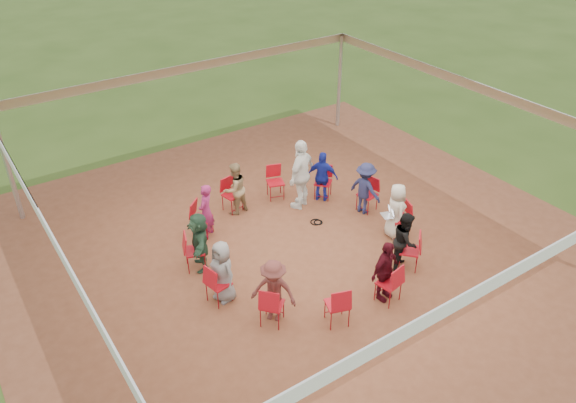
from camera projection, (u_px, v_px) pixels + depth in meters
ground at (301, 250)px, 12.88m from camera, size 80.00×80.00×0.00m
dirt_patch at (301, 250)px, 12.88m from camera, size 13.00×13.00×0.00m
tent at (303, 158)px, 11.63m from camera, size 10.33×10.33×3.00m
chair_0 at (400, 219)px, 13.18m from camera, size 0.55×0.54×0.90m
chair_1 at (367, 195)px, 14.09m from camera, size 0.51×0.50×0.90m
chair_2 at (323, 183)px, 14.62m from camera, size 0.61×0.61×0.90m
chair_3 at (275, 183)px, 14.61m from camera, size 0.54×0.55×0.90m
chair_4 at (232, 195)px, 14.08m from camera, size 0.50×0.51×0.90m
chair_5 at (202, 219)px, 13.16m from camera, size 0.61×0.61×0.90m
chair_6 at (195, 251)px, 12.11m from camera, size 0.55×0.54×0.90m
chair_7 at (219, 284)px, 11.20m from camera, size 0.51×0.50×0.90m
chair_8 at (272, 305)px, 10.67m from camera, size 0.61×0.61×0.90m
chair_9 at (337, 305)px, 10.68m from camera, size 0.54×0.55×0.90m
chair_10 at (389, 283)px, 11.21m from camera, size 0.50×0.51×0.90m
chair_11 at (410, 250)px, 12.13m from camera, size 0.61×0.61×0.90m
person_seated_0 at (396, 211)px, 13.03m from camera, size 0.57×0.75×1.37m
person_seated_1 at (365, 188)px, 13.90m from camera, size 0.60×0.95×1.37m
person_seated_2 at (323, 177)px, 14.39m from camera, size 0.84×0.87×1.37m
person_seated_3 at (235, 189)px, 13.88m from camera, size 0.73×0.51×1.37m
person_seated_4 at (206, 211)px, 13.01m from camera, size 0.59×0.58×1.37m
person_seated_5 at (199, 241)px, 12.01m from camera, size 0.86×1.35×1.37m
person_seated_6 at (223, 271)px, 11.14m from camera, size 0.50×0.73×1.37m
person_seated_7 at (274, 291)px, 10.64m from camera, size 0.91×0.95×1.37m
person_seated_8 at (385, 271)px, 11.15m from camera, size 0.87×0.56×1.37m
person_seated_9 at (405, 241)px, 12.03m from camera, size 0.75×0.73×1.37m
standing_person at (301, 174)px, 14.00m from camera, size 1.22×0.99×1.86m
cable_coil at (317, 222)px, 13.82m from camera, size 0.35×0.35×0.03m
laptop at (389, 213)px, 13.02m from camera, size 0.34×0.38×0.22m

